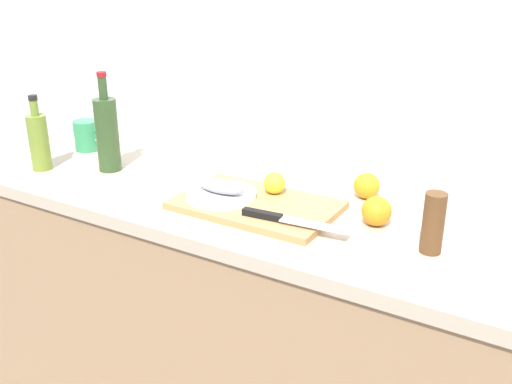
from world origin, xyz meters
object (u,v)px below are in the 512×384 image
Objects in this scene: fish_fillet at (221,186)px; wine_bottle at (107,133)px; lemon_0 at (274,183)px; chef_knife at (281,218)px; pepper_mill at (433,223)px; olive_oil_bottle at (39,140)px; white_plate at (221,195)px; coffee_mug_0 at (87,135)px; cutting_board at (256,205)px.

wine_bottle is (-0.47, 0.05, 0.07)m from fish_fillet.
lemon_0 is at bearing 5.28° from wine_bottle.
pepper_mill is at bearing 5.80° from chef_knife.
chef_knife is 4.59× the size of lemon_0.
olive_oil_bottle is 1.27m from pepper_mill.
olive_oil_bottle is 0.23m from wine_bottle.
white_plate is at bearing 160.54° from chef_knife.
fish_fillet is 0.15m from lemon_0.
pepper_mill is at bearing 1.21° from fish_fillet.
olive_oil_bottle is 1.94× the size of coffee_mug_0.
white_plate is 0.23m from chef_knife.
olive_oil_bottle reaches higher than cutting_board.
olive_oil_bottle is (-0.90, -0.00, 0.07)m from chef_knife.
white_plate is 3.17× the size of lemon_0.
cutting_board is 0.11m from white_plate.
olive_oil_bottle reaches higher than lemon_0.
pepper_mill is at bearing 1.21° from white_plate.
fish_fillet is 0.68m from olive_oil_bottle.
coffee_mug_0 is at bearing 161.33° from chef_knife.
wine_bottle is at bearing 166.31° from chef_knife.
fish_fillet is at bearing 0.00° from white_plate.
cutting_board is 1.38× the size of wine_bottle.
olive_oil_bottle is (-0.79, -0.17, 0.05)m from lemon_0.
pepper_mill is (1.27, 0.07, -0.02)m from olive_oil_bottle.
coffee_mug_0 reaches higher than lemon_0.
cutting_board is 1.79× the size of olive_oil_bottle.
wine_bottle reaches higher than cutting_board.
coffee_mug_0 is 0.85× the size of pepper_mill.
chef_knife is at bearing -14.44° from white_plate.
pepper_mill is at bearing -0.86° from cutting_board.
white_plate is 0.72m from coffee_mug_0.
lemon_0 is 0.42× the size of pepper_mill.
pepper_mill is (0.48, -0.09, 0.02)m from lemon_0.
white_plate is 1.33× the size of fish_fillet.
lemon_0 reaches higher than chef_knife.
cutting_board is 0.49m from pepper_mill.
white_plate is 0.49m from wine_bottle.
wine_bottle is at bearing 174.13° from white_plate.
fish_fillet is at bearing -178.79° from pepper_mill.
wine_bottle is at bearing -174.72° from lemon_0.
cutting_board is 0.09m from lemon_0.
chef_knife is 0.38m from pepper_mill.
lemon_0 is 0.60m from wine_bottle.
fish_fillet reaches higher than cutting_board.
chef_knife is 0.90m from olive_oil_bottle.
lemon_0 is 0.50× the size of coffee_mug_0.
coffee_mug_0 is at bearing 169.68° from cutting_board.
fish_fillet is at bearing -5.87° from wine_bottle.
pepper_mill reaches higher than chef_knife.
coffee_mug_0 is at bearing 175.60° from lemon_0.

